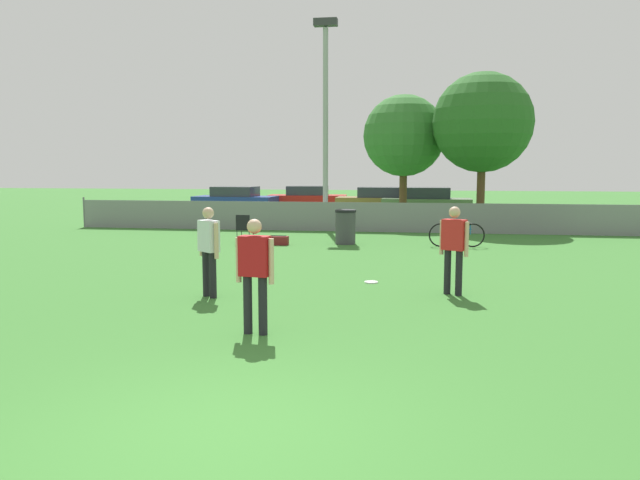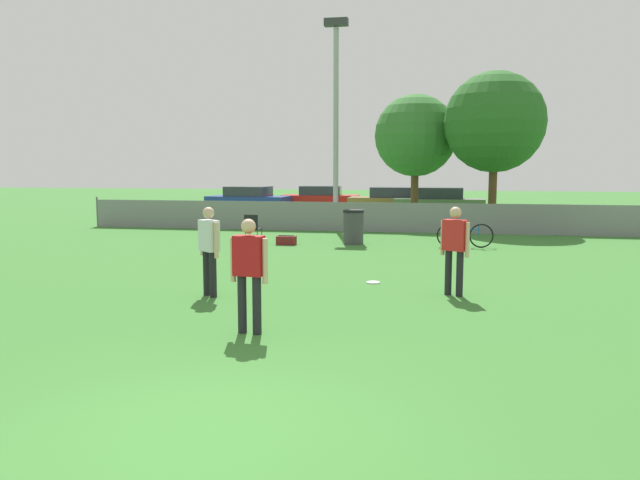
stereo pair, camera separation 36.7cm
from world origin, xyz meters
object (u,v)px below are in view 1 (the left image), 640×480
at_px(tree_far_right, 483,123).
at_px(parked_car_blue, 235,200).
at_px(parked_car_olive, 426,203).
at_px(trash_bin, 345,227).
at_px(folding_chair_sideline, 244,227).
at_px(player_defender_red, 255,268).
at_px(player_thrower_red, 454,244).
at_px(tree_near_pole, 404,136).
at_px(light_pole, 326,106).
at_px(parked_car_red, 308,199).
at_px(player_receiver_white, 209,245).
at_px(parked_car_tan, 382,201).
at_px(bicycle_sideline, 457,235).
at_px(gear_bag_sideline, 278,241).
at_px(frisbee_disc, 371,282).

bearing_deg(tree_far_right, parked_car_blue, 151.81).
bearing_deg(parked_car_olive, trash_bin, -103.30).
relative_size(folding_chair_sideline, trash_bin, 0.85).
height_order(player_defender_red, player_thrower_red, same).
bearing_deg(player_defender_red, tree_near_pole, 93.67).
bearing_deg(parked_car_olive, player_thrower_red, -88.75).
relative_size(light_pole, parked_car_red, 1.81).
relative_size(light_pole, player_receiver_white, 4.76).
xyz_separation_m(player_thrower_red, parked_car_tan, (-2.50, 19.54, -0.28)).
distance_m(tree_near_pole, bicycle_sideline, 8.64).
xyz_separation_m(gear_bag_sideline, parked_car_olive, (4.65, 11.47, 0.57)).
distance_m(player_thrower_red, folding_chair_sideline, 9.41).
relative_size(tree_near_pole, parked_car_blue, 1.24).
relative_size(tree_near_pole, tree_far_right, 0.89).
xyz_separation_m(trash_bin, parked_car_tan, (0.45, 12.03, 0.15)).
relative_size(light_pole, trash_bin, 7.42).
bearing_deg(parked_car_olive, parked_car_tan, 152.27).
height_order(bicycle_sideline, gear_bag_sideline, bicycle_sideline).
distance_m(trash_bin, parked_car_olive, 11.19).
height_order(tree_far_right, parked_car_olive, tree_far_right).
relative_size(tree_near_pole, gear_bag_sideline, 9.16).
xyz_separation_m(tree_near_pole, player_defender_red, (-1.62, -18.32, -2.74)).
relative_size(bicycle_sideline, parked_car_blue, 0.38).
height_order(light_pole, frisbee_disc, light_pole).
height_order(tree_near_pole, player_thrower_red, tree_near_pole).
distance_m(bicycle_sideline, gear_bag_sideline, 5.47).
relative_size(player_defender_red, trash_bin, 1.56).
bearing_deg(bicycle_sideline, parked_car_blue, 125.28).
height_order(light_pole, folding_chair_sideline, light_pole).
height_order(light_pole, tree_near_pole, light_pole).
distance_m(tree_far_right, frisbee_disc, 13.65).
height_order(tree_near_pole, bicycle_sideline, tree_near_pole).
height_order(bicycle_sideline, parked_car_blue, parked_car_blue).
bearing_deg(player_thrower_red, gear_bag_sideline, 155.05).
height_order(player_receiver_white, parked_car_olive, player_receiver_white).
height_order(bicycle_sideline, parked_car_red, parked_car_red).
relative_size(player_defender_red, folding_chair_sideline, 1.84).
height_order(tree_near_pole, gear_bag_sideline, tree_near_pole).
distance_m(tree_far_right, folding_chair_sideline, 10.79).
height_order(player_thrower_red, parked_car_olive, player_thrower_red).
bearing_deg(trash_bin, parked_car_red, 104.75).
distance_m(bicycle_sideline, parked_car_blue, 16.71).
height_order(trash_bin, parked_car_red, parked_car_red).
relative_size(player_receiver_white, parked_car_tan, 0.37).
xyz_separation_m(player_receiver_white, frisbee_disc, (2.87, 1.91, -0.96)).
relative_size(tree_far_right, player_receiver_white, 3.63).
xyz_separation_m(tree_far_right, parked_car_olive, (-2.07, 4.84, -3.43)).
xyz_separation_m(trash_bin, parked_car_red, (-3.84, 14.57, 0.13)).
distance_m(gear_bag_sideline, parked_car_tan, 12.87).
bearing_deg(parked_car_red, parked_car_tan, -35.22).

